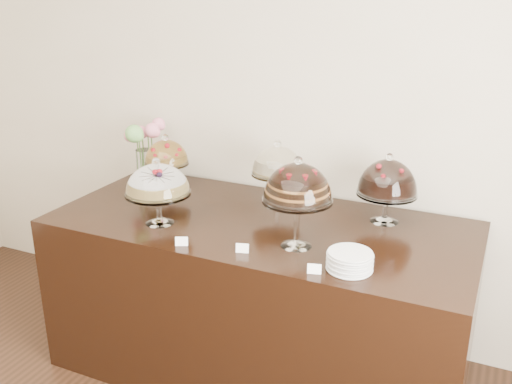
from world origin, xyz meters
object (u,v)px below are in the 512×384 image
at_px(cake_stand_sugar_sponge, 157,182).
at_px(cake_stand_fruit_tart, 166,155).
at_px(cake_stand_cheesecake, 277,163).
at_px(cake_stand_choco_layer, 298,186).
at_px(cake_stand_dark_choco, 388,180).
at_px(flower_vase, 144,145).
at_px(display_counter, 260,297).
at_px(plate_stack, 350,261).

relative_size(cake_stand_sugar_sponge, cake_stand_fruit_tart, 1.03).
bearing_deg(cake_stand_cheesecake, cake_stand_fruit_tart, -177.63).
xyz_separation_m(cake_stand_choco_layer, cake_stand_dark_choco, (0.31, 0.47, -0.07)).
relative_size(cake_stand_cheesecake, flower_vase, 0.96).
height_order(cake_stand_dark_choco, flower_vase, flower_vase).
relative_size(display_counter, flower_vase, 5.61).
distance_m(display_counter, flower_vase, 1.19).
bearing_deg(display_counter, plate_stack, -29.84).
bearing_deg(cake_stand_sugar_sponge, flower_vase, 130.87).
bearing_deg(cake_stand_choco_layer, cake_stand_sugar_sponge, -177.16).
distance_m(cake_stand_fruit_tart, flower_vase, 0.22).
distance_m(cake_stand_dark_choco, plate_stack, 0.63).
distance_m(display_counter, cake_stand_choco_layer, 0.83).
relative_size(cake_stand_dark_choco, plate_stack, 1.88).
xyz_separation_m(cake_stand_cheesecake, plate_stack, (0.59, -0.58, -0.20)).
relative_size(cake_stand_sugar_sponge, plate_stack, 1.78).
height_order(cake_stand_dark_choco, cake_stand_fruit_tart, cake_stand_dark_choco).
xyz_separation_m(display_counter, cake_stand_sugar_sponge, (-0.47, -0.24, 0.67)).
bearing_deg(cake_stand_sugar_sponge, cake_stand_cheesecake, 47.13).
height_order(display_counter, cake_stand_fruit_tart, cake_stand_fruit_tart).
height_order(cake_stand_fruit_tart, flower_vase, flower_vase).
bearing_deg(display_counter, cake_stand_cheesecake, 92.47).
xyz_separation_m(display_counter, cake_stand_cheesecake, (-0.01, 0.25, 0.70)).
relative_size(cake_stand_dark_choco, flower_vase, 0.95).
relative_size(flower_vase, plate_stack, 1.99).
height_order(display_counter, flower_vase, flower_vase).
relative_size(cake_stand_choco_layer, flower_vase, 1.13).
xyz_separation_m(cake_stand_choco_layer, plate_stack, (0.30, -0.13, -0.26)).
distance_m(cake_stand_sugar_sponge, plate_stack, 1.06).
distance_m(display_counter, plate_stack, 0.83).
bearing_deg(flower_vase, cake_stand_fruit_tart, -17.79).
xyz_separation_m(display_counter, cake_stand_choco_layer, (0.28, -0.20, 0.75)).
bearing_deg(cake_stand_cheesecake, cake_stand_choco_layer, -57.37).
bearing_deg(cake_stand_dark_choco, cake_stand_cheesecake, -178.09).
bearing_deg(plate_stack, cake_stand_cheesecake, 135.14).
distance_m(cake_stand_sugar_sponge, cake_stand_cheesecake, 0.67).
bearing_deg(cake_stand_dark_choco, cake_stand_sugar_sponge, -154.26).
relative_size(display_counter, cake_stand_sugar_sponge, 6.25).
bearing_deg(flower_vase, cake_stand_dark_choco, -0.67).
height_order(cake_stand_cheesecake, plate_stack, cake_stand_cheesecake).
height_order(cake_stand_choco_layer, flower_vase, cake_stand_choco_layer).
relative_size(cake_stand_choco_layer, cake_stand_cheesecake, 1.17).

